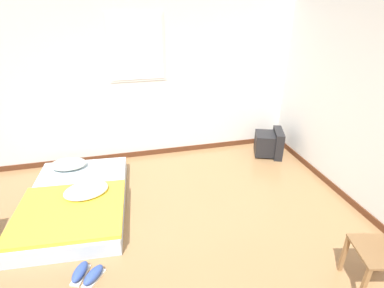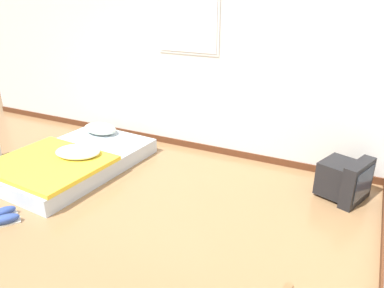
% 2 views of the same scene
% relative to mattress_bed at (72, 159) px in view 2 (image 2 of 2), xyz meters
% --- Properties ---
extents(ground_plane, '(20.00, 20.00, 0.00)m').
position_rel_mattress_bed_xyz_m(ground_plane, '(0.96, -1.48, -0.13)').
color(ground_plane, '#997047').
extents(wall_back, '(7.64, 0.08, 2.60)m').
position_rel_mattress_bed_xyz_m(wall_back, '(0.97, 1.30, 1.17)').
color(wall_back, silver).
rests_on(wall_back, ground_plane).
extents(mattress_bed, '(1.38, 1.99, 0.34)m').
position_rel_mattress_bed_xyz_m(mattress_bed, '(0.00, 0.00, 0.00)').
color(mattress_bed, silver).
rests_on(mattress_bed, ground_plane).
extents(crt_tv, '(0.58, 0.57, 0.47)m').
position_rel_mattress_bed_xyz_m(crt_tv, '(3.16, 0.76, 0.10)').
color(crt_tv, black).
rests_on(crt_tv, ground_plane).
extents(sneaker_pair, '(0.36, 0.35, 0.10)m').
position_rel_mattress_bed_xyz_m(sneaker_pair, '(0.20, -1.19, -0.08)').
color(sneaker_pair, silver).
rests_on(sneaker_pair, ground_plane).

